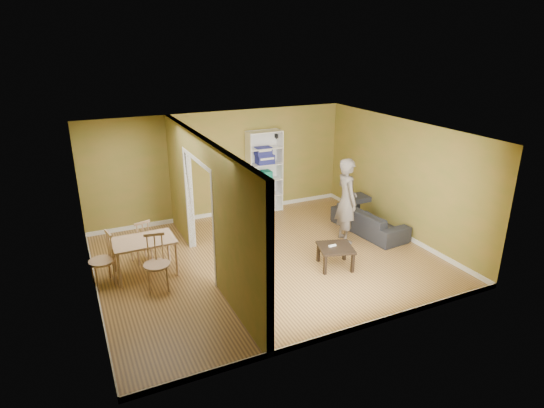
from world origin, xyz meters
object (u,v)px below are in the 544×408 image
(coffee_table, at_px, (336,250))
(chair_near, at_px, (157,263))
(sofa, at_px, (369,217))
(dining_table, at_px, (144,244))
(bookshelf, at_px, (263,171))
(chair_far, at_px, (140,240))
(person, at_px, (347,193))
(chair_left, at_px, (101,260))

(coffee_table, height_order, chair_near, chair_near)
(sofa, bearing_deg, dining_table, 82.83)
(bookshelf, xyz_separation_m, chair_near, (-3.31, -2.82, -0.54))
(bookshelf, relative_size, chair_far, 2.31)
(coffee_table, relative_size, chair_far, 0.71)
(person, distance_m, coffee_table, 1.48)
(coffee_table, height_order, chair_left, chair_left)
(chair_left, bearing_deg, dining_table, 84.99)
(sofa, bearing_deg, bookshelf, 29.43)
(sofa, relative_size, bookshelf, 0.92)
(sofa, bearing_deg, person, 96.90)
(sofa, height_order, dining_table, sofa)
(chair_far, bearing_deg, coffee_table, 134.17)
(person, bearing_deg, chair_left, 96.90)
(coffee_table, height_order, dining_table, dining_table)
(chair_near, bearing_deg, dining_table, 107.75)
(bookshelf, relative_size, coffee_table, 3.23)
(coffee_table, distance_m, chair_near, 3.36)
(person, xyz_separation_m, bookshelf, (-0.84, 2.48, -0.05))
(sofa, relative_size, chair_near, 1.91)
(coffee_table, xyz_separation_m, chair_far, (-3.37, 1.84, 0.09))
(bookshelf, bearing_deg, chair_left, -151.81)
(bookshelf, distance_m, chair_far, 3.79)
(person, bearing_deg, sofa, -67.95)
(dining_table, bearing_deg, chair_left, -174.59)
(coffee_table, relative_size, chair_near, 0.64)
(chair_far, bearing_deg, bookshelf, -171.86)
(dining_table, height_order, chair_left, chair_left)
(dining_table, distance_m, chair_near, 0.67)
(bookshelf, bearing_deg, coffee_table, -90.23)
(person, relative_size, bookshelf, 1.05)
(sofa, height_order, coffee_table, sofa)
(dining_table, distance_m, chair_left, 0.78)
(chair_near, height_order, chair_far, chair_near)
(dining_table, relative_size, chair_far, 1.25)
(chair_near, relative_size, chair_far, 1.12)
(chair_far, bearing_deg, sofa, 154.70)
(chair_left, bearing_deg, bookshelf, 107.77)
(coffee_table, bearing_deg, sofa, 34.75)
(person, relative_size, coffee_table, 3.40)
(bookshelf, xyz_separation_m, chair_far, (-3.39, -1.60, -0.59))
(bookshelf, relative_size, chair_left, 2.11)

